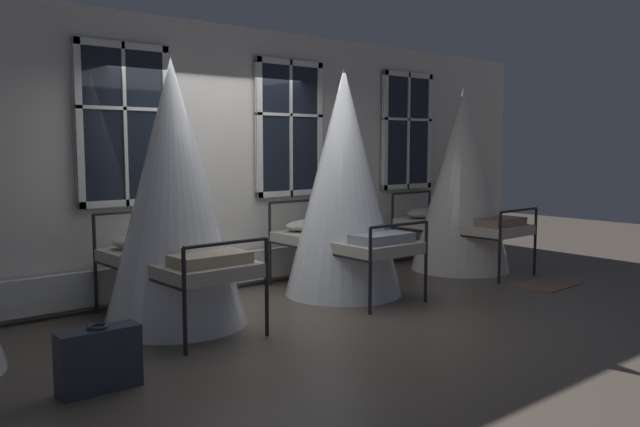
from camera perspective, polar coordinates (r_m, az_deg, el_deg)
name	(u,v)px	position (r m, az deg, el deg)	size (l,w,h in m)	color
ground	(281,311)	(6.81, -3.46, -8.49)	(20.86, 20.86, 0.00)	brown
back_wall_with_windows	(211,159)	(7.71, -9.52, 4.72)	(11.43, 0.10, 3.08)	silver
window_bank	(217,204)	(7.63, -8.99, 0.84)	(7.51, 0.10, 2.68)	black
cot_second	(174,197)	(6.27, -12.63, 1.43)	(1.34, 1.83, 2.50)	black
cot_third	(344,185)	(7.42, 2.07, 2.49)	(1.34, 1.83, 2.57)	black
cot_fourth	(462,181)	(9.12, 12.25, 2.75)	(1.34, 1.83, 2.49)	black
rug_fourth	(546,284)	(8.50, 19.05, -5.86)	(0.80, 0.56, 0.01)	brown
suitcase_dark	(99,359)	(4.88, -18.72, -11.93)	(0.56, 0.22, 0.47)	#2D3342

